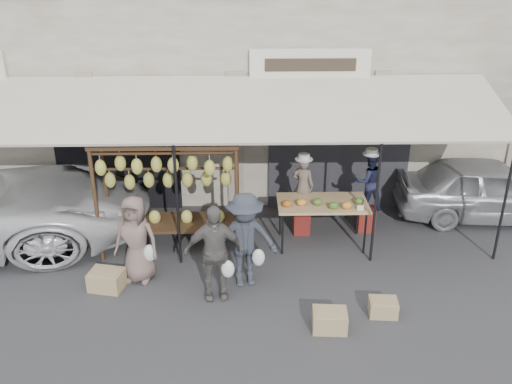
# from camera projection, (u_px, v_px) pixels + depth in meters

# --- Properties ---
(ground_plane) EXTENTS (90.00, 90.00, 0.00)m
(ground_plane) POSITION_uv_depth(u_px,v_px,m) (235.00, 298.00, 9.47)
(ground_plane) COLOR #2D2D30
(shophouse) EXTENTS (24.00, 6.15, 7.30)m
(shophouse) POSITION_uv_depth(u_px,v_px,m) (236.00, 16.00, 13.83)
(shophouse) COLOR beige
(shophouse) RESTS_ON ground_plane
(awning) EXTENTS (10.00, 2.35, 2.92)m
(awning) POSITION_uv_depth(u_px,v_px,m) (234.00, 109.00, 10.45)
(awning) COLOR beige
(awning) RESTS_ON ground_plane
(banana_rack) EXTENTS (2.60, 0.90, 2.24)m
(banana_rack) POSITION_uv_depth(u_px,v_px,m) (167.00, 174.00, 10.26)
(banana_rack) COLOR #412615
(banana_rack) RESTS_ON ground_plane
(produce_table) EXTENTS (1.70, 0.90, 1.04)m
(produce_table) POSITION_uv_depth(u_px,v_px,m) (323.00, 204.00, 10.72)
(produce_table) COLOR tan
(produce_table) RESTS_ON ground_plane
(vendor_left) EXTENTS (0.49, 0.40, 1.17)m
(vendor_left) POSITION_uv_depth(u_px,v_px,m) (303.00, 186.00, 11.10)
(vendor_left) COLOR #6F5E52
(vendor_left) RESTS_ON stool_left
(vendor_right) EXTENTS (0.64, 0.53, 1.20)m
(vendor_right) POSITION_uv_depth(u_px,v_px,m) (369.00, 181.00, 11.19)
(vendor_right) COLOR #1C203A
(vendor_right) RESTS_ON stool_right
(customer_left) EXTENTS (0.86, 0.65, 1.58)m
(customer_left) POSITION_uv_depth(u_px,v_px,m) (136.00, 239.00, 9.68)
(customer_left) COLOR #6E5952
(customer_left) RESTS_ON ground_plane
(customer_mid) EXTENTS (1.02, 0.50, 1.67)m
(customer_mid) POSITION_uv_depth(u_px,v_px,m) (214.00, 252.00, 9.20)
(customer_mid) COLOR #5C5853
(customer_mid) RESTS_ON ground_plane
(customer_right) EXTENTS (1.22, 0.86, 1.71)m
(customer_right) POSITION_uv_depth(u_px,v_px,m) (245.00, 240.00, 9.52)
(customer_right) COLOR #30343E
(customer_right) RESTS_ON ground_plane
(stool_left) EXTENTS (0.40, 0.40, 0.45)m
(stool_left) POSITION_uv_depth(u_px,v_px,m) (302.00, 222.00, 11.44)
(stool_left) COLOR maroon
(stool_left) RESTS_ON ground_plane
(stool_right) EXTENTS (0.40, 0.40, 0.48)m
(stool_right) POSITION_uv_depth(u_px,v_px,m) (366.00, 219.00, 11.54)
(stool_right) COLOR maroon
(stool_right) RESTS_ON ground_plane
(crate_near_a) EXTENTS (0.55, 0.43, 0.31)m
(crate_near_a) POSITION_uv_depth(u_px,v_px,m) (330.00, 320.00, 8.69)
(crate_near_a) COLOR tan
(crate_near_a) RESTS_ON ground_plane
(crate_near_b) EXTENTS (0.47, 0.37, 0.26)m
(crate_near_b) POSITION_uv_depth(u_px,v_px,m) (383.00, 307.00, 9.03)
(crate_near_b) COLOR tan
(crate_near_b) RESTS_ON ground_plane
(crate_far) EXTENTS (0.63, 0.53, 0.33)m
(crate_far) POSITION_uv_depth(u_px,v_px,m) (107.00, 280.00, 9.67)
(crate_far) COLOR tan
(crate_far) RESTS_ON ground_plane
(sedan) EXTENTS (3.88, 1.76, 1.29)m
(sedan) POSITION_uv_depth(u_px,v_px,m) (488.00, 189.00, 11.89)
(sedan) COLOR gray
(sedan) RESTS_ON ground_plane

